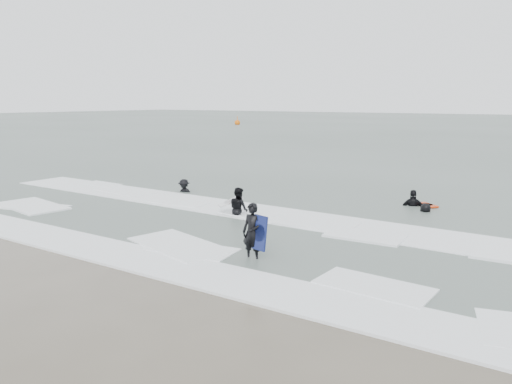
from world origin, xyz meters
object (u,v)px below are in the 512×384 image
Objects in this scene: surfer_centre at (252,260)px; surfer_breaker at (184,193)px; surfer_right_near at (413,207)px; buoy at (237,123)px; surfer_wading at (239,217)px; surfer_right_far at (425,213)px.

surfer_centre reaches higher than surfer_breaker.
buoy reaches higher than surfer_right_near.
surfer_breaker is (-5.06, 2.48, 0.00)m from surfer_wading.
surfer_right_near is at bearing 6.30° from surfer_breaker.
surfer_wading is 7.46m from surfer_right_near.
surfer_breaker is 11.06m from surfer_right_far.
surfer_breaker is at bearing -4.68° from surfer_right_near.
surfer_wading reaches higher than surfer_right_far.
buoy is at bearing 122.53° from surfer_centre.
surfer_wading is 1.10× the size of surfer_breaker.
surfer_centre is 10.78m from surfer_breaker.
surfer_breaker is at bearing -1.01° from surfer_wading.
surfer_right_near is (5.04, 5.50, 0.00)m from surfer_wading.
surfer_right_far is (10.85, 2.19, 0.00)m from surfer_breaker.
surfer_breaker is at bearing -55.99° from buoy.
surfer_breaker is 0.82× the size of surfer_right_near.
surfer_centre reaches higher than surfer_right_far.
buoy is (-48.33, 53.36, 0.42)m from surfer_right_far.
surfer_right_near is 1.14× the size of buoy.
surfer_right_near is (1.58, 9.61, 0.00)m from surfer_centre.
surfer_right_far is at bearing 1.08° from surfer_breaker.
surfer_right_far is (0.74, -0.83, 0.00)m from surfer_right_near.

